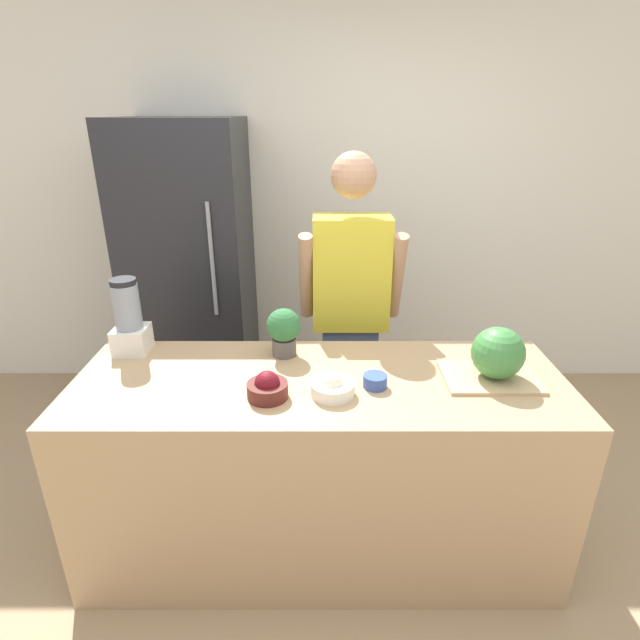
{
  "coord_description": "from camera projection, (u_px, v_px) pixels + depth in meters",
  "views": [
    {
      "loc": [
        0.0,
        -1.45,
        1.92
      ],
      "look_at": [
        0.0,
        0.4,
        1.14
      ],
      "focal_mm": 28.0,
      "sensor_mm": 36.0,
      "label": 1
    }
  ],
  "objects": [
    {
      "name": "bowl_cherries",
      "position": [
        267.0,
        388.0,
        1.92
      ],
      "size": [
        0.16,
        0.16,
        0.11
      ],
      "color": "#511E19",
      "rests_on": "counter_island"
    },
    {
      "name": "wall_back",
      "position": [
        320.0,
        207.0,
        3.48
      ],
      "size": [
        8.0,
        0.06,
        2.6
      ],
      "color": "white",
      "rests_on": "ground_plane"
    },
    {
      "name": "cutting_board",
      "position": [
        489.0,
        377.0,
        2.07
      ],
      "size": [
        0.38,
        0.27,
        0.01
      ],
      "color": "tan",
      "rests_on": "counter_island"
    },
    {
      "name": "potted_plant",
      "position": [
        284.0,
        330.0,
        2.23
      ],
      "size": [
        0.15,
        0.15,
        0.22
      ],
      "color": "#514C47",
      "rests_on": "counter_island"
    },
    {
      "name": "person",
      "position": [
        350.0,
        313.0,
        2.71
      ],
      "size": [
        0.54,
        0.27,
        1.75
      ],
      "color": "#4C608C",
      "rests_on": "ground_plane"
    },
    {
      "name": "bowl_small_blue",
      "position": [
        375.0,
        381.0,
        2.0
      ],
      "size": [
        0.1,
        0.1,
        0.05
      ],
      "color": "#334C9E",
      "rests_on": "counter_island"
    },
    {
      "name": "counter_island",
      "position": [
        320.0,
        466.0,
        2.24
      ],
      "size": [
        2.05,
        0.74,
        0.89
      ],
      "color": "tan",
      "rests_on": "ground_plane"
    },
    {
      "name": "watermelon",
      "position": [
        498.0,
        353.0,
        2.02
      ],
      "size": [
        0.21,
        0.21,
        0.21
      ],
      "color": "#3D7F3D",
      "rests_on": "cutting_board"
    },
    {
      "name": "ground_plane",
      "position": [
        320.0,
        610.0,
        2.08
      ],
      "size": [
        14.0,
        14.0,
        0.0
      ],
      "primitive_type": "plane",
      "color": "tan"
    },
    {
      "name": "refrigerator",
      "position": [
        192.0,
        273.0,
        3.25
      ],
      "size": [
        0.74,
        0.72,
        1.89
      ],
      "color": "#232328",
      "rests_on": "ground_plane"
    },
    {
      "name": "blender",
      "position": [
        129.0,
        320.0,
        2.25
      ],
      "size": [
        0.15,
        0.15,
        0.35
      ],
      "color": "silver",
      "rests_on": "counter_island"
    },
    {
      "name": "bowl_cream",
      "position": [
        333.0,
        387.0,
        1.94
      ],
      "size": [
        0.17,
        0.17,
        0.09
      ],
      "color": "white",
      "rests_on": "counter_island"
    }
  ]
}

